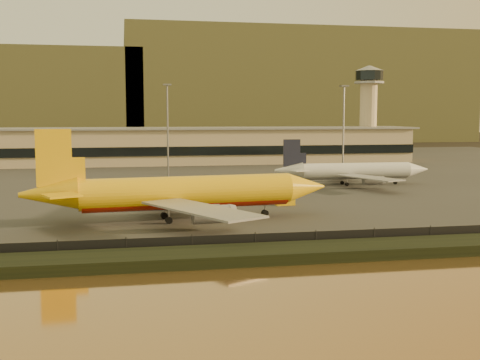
% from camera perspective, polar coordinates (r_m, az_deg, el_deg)
% --- Properties ---
extents(ground, '(900.00, 900.00, 0.00)m').
position_cam_1_polar(ground, '(90.20, 3.39, -4.87)').
color(ground, black).
rests_on(ground, ground).
extents(embankment, '(320.00, 7.00, 1.40)m').
position_cam_1_polar(embankment, '(74.08, 6.69, -6.80)').
color(embankment, black).
rests_on(embankment, ground).
extents(tarmac, '(320.00, 220.00, 0.20)m').
position_cam_1_polar(tarmac, '(182.87, -4.04, 0.81)').
color(tarmac, '#2D2D2D').
rests_on(tarmac, ground).
extents(perimeter_fence, '(300.00, 0.05, 2.20)m').
position_cam_1_polar(perimeter_fence, '(77.67, 5.79, -5.72)').
color(perimeter_fence, black).
rests_on(perimeter_fence, tarmac).
extents(terminal_building, '(202.00, 25.00, 12.60)m').
position_cam_1_polar(terminal_building, '(211.68, -8.98, 3.15)').
color(terminal_building, tan).
rests_on(terminal_building, tarmac).
extents(control_tower, '(11.20, 11.20, 35.50)m').
position_cam_1_polar(control_tower, '(235.51, 12.09, 7.15)').
color(control_tower, tan).
rests_on(control_tower, tarmac).
extents(apron_light_masts, '(152.20, 12.20, 25.40)m').
position_cam_1_polar(apron_light_masts, '(164.95, 1.98, 5.66)').
color(apron_light_masts, slate).
rests_on(apron_light_masts, tarmac).
extents(distant_hills, '(470.00, 160.00, 70.00)m').
position_cam_1_polar(distant_hills, '(425.94, -10.95, 8.01)').
color(distant_hills, brown).
rests_on(distant_hills, ground).
extents(dhl_cargo_jet, '(50.16, 48.90, 14.97)m').
position_cam_1_polar(dhl_cargo_jet, '(97.63, -5.47, -1.25)').
color(dhl_cargo_jet, '#F2B60C').
rests_on(dhl_cargo_jet, tarmac).
extents(white_narrowbody_jet, '(39.12, 38.30, 11.27)m').
position_cam_1_polar(white_narrowbody_jet, '(148.87, 10.66, 0.82)').
color(white_narrowbody_jet, silver).
rests_on(white_narrowbody_jet, tarmac).
extents(gse_vehicle_yellow, '(3.75, 1.99, 1.62)m').
position_cam_1_polar(gse_vehicle_yellow, '(114.38, 4.28, -1.99)').
color(gse_vehicle_yellow, '#F2B60C').
rests_on(gse_vehicle_yellow, tarmac).
extents(gse_vehicle_white, '(3.84, 2.22, 1.63)m').
position_cam_1_polar(gse_vehicle_white, '(119.38, -11.91, -1.76)').
color(gse_vehicle_white, silver).
rests_on(gse_vehicle_white, tarmac).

